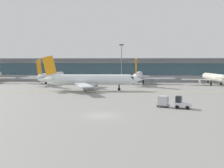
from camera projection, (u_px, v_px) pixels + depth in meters
ground_plane at (101, 115)px, 38.55m from camera, size 400.00×400.00×0.00m
taxiway_centreline_stripe at (91, 91)px, 71.13m from camera, size 109.76×8.03×0.01m
terminal_concourse at (123, 69)px, 116.60m from camera, size 189.66×11.00×9.60m
gate_airplane_1 at (52, 76)px, 96.56m from camera, size 24.79×26.76×8.86m
gate_airplane_2 at (138, 76)px, 96.29m from camera, size 26.37×28.44×9.42m
gate_airplane_3 at (215, 78)px, 91.48m from camera, size 23.77×25.61×8.48m
taxiing_regional_jet at (91, 80)px, 72.88m from camera, size 29.43×27.30×9.75m
baggage_tug at (182, 103)px, 44.45m from camera, size 2.93×2.36×2.10m
cargo_dolly_lead at (163, 101)px, 45.86m from camera, size 2.54×2.26×1.94m
apron_light_mast_1 at (122, 61)px, 108.30m from camera, size 1.80×0.36×15.29m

